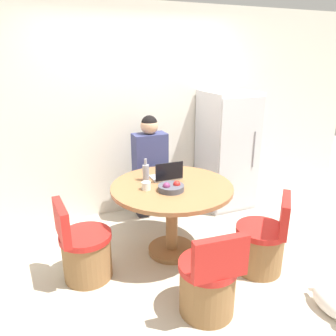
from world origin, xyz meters
name	(u,v)px	position (x,y,z in m)	size (l,w,h in m)	color
ground_plane	(188,265)	(0.00, 0.00, 0.00)	(12.00, 12.00, 0.00)	beige
wall_back	(138,113)	(0.00, 1.49, 1.30)	(7.00, 0.06, 2.60)	silver
refrigerator	(227,150)	(1.11, 1.11, 0.78)	(0.63, 0.67, 1.56)	silver
dining_table	(172,201)	(-0.05, 0.29, 0.59)	(1.22, 1.22, 0.77)	olive
chair_near_camera	(208,284)	(-0.12, -0.62, 0.27)	(0.48, 0.48, 0.79)	olive
chair_near_right_corner	(262,245)	(0.63, -0.32, 0.27)	(0.55, 0.55, 0.79)	olive
chair_left_side	(85,252)	(-0.96, 0.22, 0.27)	(0.48, 0.48, 0.79)	olive
person_seated	(149,163)	(0.01, 1.12, 0.73)	(0.40, 0.37, 1.34)	#2D2D38
laptop	(167,175)	(-0.03, 0.47, 0.81)	(0.30, 0.21, 0.20)	#B7B7BC
fruit_bowl	(171,187)	(-0.11, 0.17, 0.80)	(0.25, 0.25, 0.10)	#4C4C56
coffee_cup	(146,186)	(-0.32, 0.29, 0.81)	(0.09, 0.09, 0.08)	white
bottle	(146,172)	(-0.24, 0.52, 0.86)	(0.07, 0.07, 0.24)	#9999A3
cat	(331,305)	(0.79, -1.03, 0.09)	(0.18, 0.47, 0.17)	white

